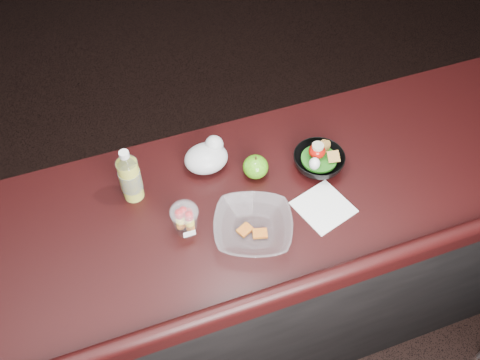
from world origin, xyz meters
name	(u,v)px	position (x,y,z in m)	size (l,w,h in m)	color
room_shell	(260,65)	(0.00, 0.00, 1.83)	(8.00, 8.00, 8.00)	black
counter	(223,282)	(0.00, 0.30, 0.51)	(4.06, 0.71, 1.02)	black
lemonade_bottle	(130,178)	(-0.25, 0.44, 1.11)	(0.07, 0.07, 0.21)	yellow
fruit_cup	(185,219)	(-0.12, 0.25, 1.08)	(0.09, 0.09, 0.12)	white
green_apple	(256,167)	(0.16, 0.39, 1.06)	(0.09, 0.09, 0.09)	#31770D
plastic_bag	(207,157)	(0.02, 0.48, 1.07)	(0.15, 0.12, 0.11)	silver
snack_bowl	(318,160)	(0.37, 0.35, 1.05)	(0.23, 0.23, 0.10)	black
takeout_bowl	(253,228)	(0.07, 0.17, 1.05)	(0.31, 0.31, 0.06)	silver
paper_napkin	(323,207)	(0.32, 0.19, 1.02)	(0.16, 0.16, 0.00)	white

